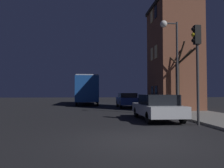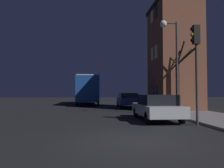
{
  "view_description": "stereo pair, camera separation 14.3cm",
  "coord_description": "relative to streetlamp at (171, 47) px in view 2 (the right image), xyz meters",
  "views": [
    {
      "loc": [
        -1.52,
        -6.81,
        1.53
      ],
      "look_at": [
        0.15,
        10.47,
        2.2
      ],
      "focal_mm": 35.0,
      "sensor_mm": 36.0,
      "label": 1
    },
    {
      "loc": [
        -1.38,
        -6.83,
        1.53
      ],
      "look_at": [
        0.15,
        10.47,
        2.2
      ],
      "focal_mm": 35.0,
      "sensor_mm": 36.0,
      "label": 2
    }
  ],
  "objects": [
    {
      "name": "ground_plane",
      "position": [
        -3.74,
        -7.05,
        -4.51
      ],
      "size": [
        120.0,
        120.0,
        0.0
      ],
      "primitive_type": "plane",
      "color": "black"
    },
    {
      "name": "brick_building",
      "position": [
        1.88,
        4.43,
        0.18
      ],
      "size": [
        3.69,
        4.92,
        9.11
      ],
      "color": "brown",
      "rests_on": "sidewalk"
    },
    {
      "name": "streetlamp",
      "position": [
        0.0,
        0.0,
        0.0
      ],
      "size": [
        1.2,
        0.46,
        6.16
      ],
      "color": "#38383A",
      "rests_on": "sidewalk"
    },
    {
      "name": "traffic_light",
      "position": [
        -0.31,
        -4.08,
        -1.16
      ],
      "size": [
        0.43,
        0.24,
        4.7
      ],
      "color": "#38383A",
      "rests_on": "ground"
    },
    {
      "name": "bare_tree",
      "position": [
        1.14,
        1.54,
        -2.01
      ],
      "size": [
        1.58,
        2.05,
        5.04
      ],
      "color": "#2D2319",
      "rests_on": "sidewalk"
    },
    {
      "name": "bus",
      "position": [
        -5.7,
        14.4,
        -2.42
      ],
      "size": [
        2.61,
        9.49,
        3.51
      ],
      "color": "#194793",
      "rests_on": "ground"
    },
    {
      "name": "car_near_lane",
      "position": [
        -1.64,
        -2.13,
        -3.78
      ],
      "size": [
        1.89,
        4.42,
        1.4
      ],
      "color": "#B7BABF",
      "rests_on": "ground"
    },
    {
      "name": "car_mid_lane",
      "position": [
        -1.62,
        7.94,
        -3.73
      ],
      "size": [
        1.82,
        4.0,
        1.46
      ],
      "color": "navy",
      "rests_on": "ground"
    }
  ]
}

